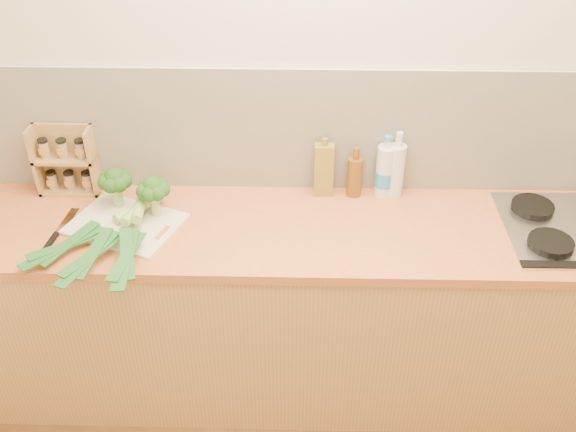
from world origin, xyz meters
name	(u,v)px	position (x,y,z in m)	size (l,w,h in m)	color
room_shell	(320,131)	(0.00, 1.49, 1.17)	(3.50, 3.50, 3.50)	beige
counter	(317,309)	(0.00, 1.20, 0.45)	(3.20, 0.62, 0.90)	tan
chopping_board	(126,224)	(-0.77, 1.19, 0.91)	(0.42, 0.31, 0.01)	beige
broccoli_left	(115,181)	(-0.83, 1.31, 1.03)	(0.14, 0.14, 0.18)	#9BAF66
broccoli_right	(153,190)	(-0.66, 1.25, 1.03)	(0.13, 0.13, 0.17)	#9BAF66
leek_front	(112,221)	(-0.82, 1.17, 0.94)	(0.46, 0.51, 0.04)	white
leek_mid	(121,226)	(-0.77, 1.11, 0.95)	(0.26, 0.60, 0.04)	white
leek_back	(136,222)	(-0.71, 1.11, 0.97)	(0.12, 0.65, 0.04)	white
chefs_knife	(54,238)	(-1.03, 1.09, 0.91)	(0.06, 0.31, 0.02)	silver
spice_rack	(67,163)	(-1.06, 1.44, 1.03)	(0.25, 0.10, 0.30)	#AC8449
oil_tin	(324,170)	(0.02, 1.44, 1.02)	(0.08, 0.05, 0.27)	olive
glass_bottle	(396,170)	(0.32, 1.44, 1.02)	(0.07, 0.07, 0.30)	silver
amber_bottle	(355,176)	(0.15, 1.43, 0.99)	(0.06, 0.06, 0.23)	brown
water_bottle	(385,172)	(0.27, 1.44, 1.01)	(0.08, 0.08, 0.26)	silver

